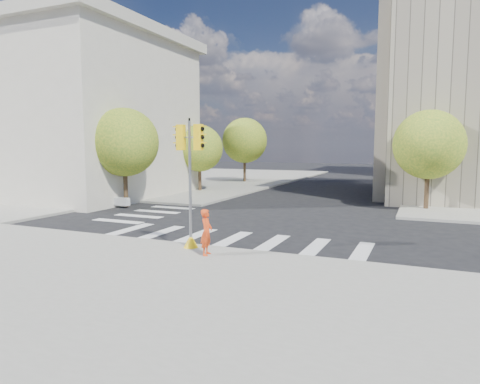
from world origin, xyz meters
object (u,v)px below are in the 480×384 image
photographer (206,232)px  lamp_near (437,137)px  lamp_far (433,140)px  planter_wall (93,200)px  traffic_signal (190,193)px

photographer → lamp_near: bearing=-31.9°
lamp_far → lamp_near: bearing=-90.0°
lamp_near → planter_wall: bearing=-153.9°
lamp_near → photographer: 21.11m
traffic_signal → planter_wall: size_ratio=0.81×
lamp_far → planter_wall: size_ratio=1.35×
traffic_signal → planter_wall: 14.96m
photographer → planter_wall: photographer is taller
lamp_far → photographer: size_ratio=4.96×
traffic_signal → photographer: 1.82m
lamp_far → planter_wall: bearing=-130.8°
lamp_near → traffic_signal: bearing=-115.0°
lamp_far → traffic_signal: (-8.69, -32.60, -2.36)m
planter_wall → photographer: bearing=-31.8°
planter_wall → lamp_far: bearing=51.4°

